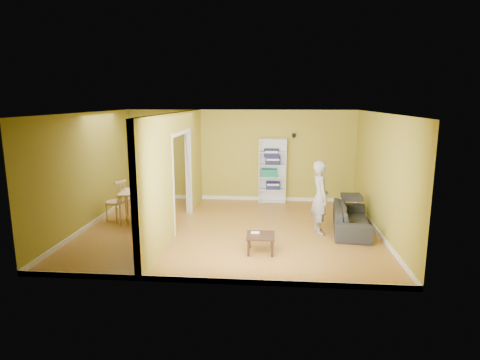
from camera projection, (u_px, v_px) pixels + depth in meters
The scene contains 16 objects.
room_shell at pixel (230, 173), 8.81m from camera, with size 6.50×6.50×6.50m.
partition at pixel (177, 172), 8.91m from camera, with size 0.22×5.50×2.60m, color #A69B34, non-canonical shape.
wall_speaker at pixel (294, 135), 11.19m from camera, with size 0.10×0.10×0.10m, color black.
sofa at pixel (352, 214), 8.92m from camera, with size 0.83×1.94×0.74m, color black.
person at pixel (320, 191), 8.64m from camera, with size 0.53×0.68×1.88m, color slate.
bookshelf at pixel (272, 171), 11.35m from camera, with size 0.76×0.33×1.81m.
paper_box_navy_a at pixel (273, 185), 11.38m from camera, with size 0.40×0.26×0.20m, color navy.
paper_box_teal at pixel (269, 173), 11.32m from camera, with size 0.42×0.28×0.22m, color #1C665A.
paper_box_navy_b at pixel (273, 161), 11.24m from camera, with size 0.42×0.27×0.21m, color #111253.
paper_box_navy_c at pixel (271, 153), 11.20m from camera, with size 0.42×0.27×0.22m, color navy.
coffee_table at pixel (261, 237), 7.64m from camera, with size 0.53×0.53×0.35m.
game_controller at pixel (255, 232), 7.71m from camera, with size 0.16×0.04×0.03m, color white.
dining_table at pixel (146, 194), 9.52m from camera, with size 1.19×0.80×0.75m.
chair_left at pixel (116, 201), 9.56m from camera, with size 0.47×0.47×1.02m, color tan, non-canonical shape.
chair_near at pixel (141, 207), 8.99m from camera, with size 0.47×0.47×1.03m, color tan, non-canonical shape.
chair_far at pixel (158, 194), 10.20m from camera, with size 0.47×0.47×1.03m, color tan, non-canonical shape.
Camera 1 is at (0.95, -8.61, 2.88)m, focal length 30.00 mm.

